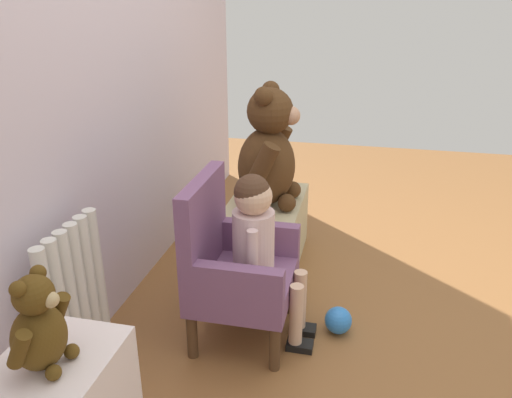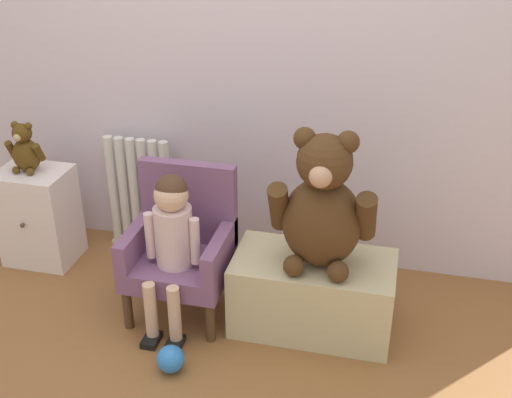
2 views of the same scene
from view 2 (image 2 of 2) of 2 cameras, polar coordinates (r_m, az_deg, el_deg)
The scene contains 10 objects.
ground_plane at distance 2.73m, azimuth -8.80°, elevation -16.73°, with size 6.00×6.00×0.00m, color brown.
back_wall at distance 3.17m, azimuth -2.27°, elevation 14.80°, with size 3.80×0.05×2.40m, color silver.
radiator at distance 3.51m, azimuth -10.28°, elevation 0.37°, with size 0.37×0.05×0.64m.
small_dresser at distance 3.56m, azimuth -18.72°, elevation -1.41°, with size 0.36×0.31×0.52m.
child_armchair at distance 2.99m, azimuth -6.60°, elevation -4.09°, with size 0.46×0.40×0.70m.
child_figure at distance 2.82m, azimuth -7.53°, elevation -2.84°, with size 0.25×0.35×0.73m.
low_bench at distance 2.94m, azimuth 5.06°, elevation -8.36°, with size 0.72×0.38×0.35m, color #C1B487.
large_teddy_bear at distance 2.69m, azimuth 5.92°, elevation -0.81°, with size 0.45×0.32×0.62m.
small_teddy_bear at distance 3.42m, azimuth -19.83°, elevation 4.14°, with size 0.19×0.13×0.26m.
toy_ball at distance 2.79m, azimuth -7.60°, elevation -13.92°, with size 0.12×0.12×0.12m, color #2E79D1.
Camera 2 is at (0.84, -1.79, 1.89)m, focal length 45.00 mm.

